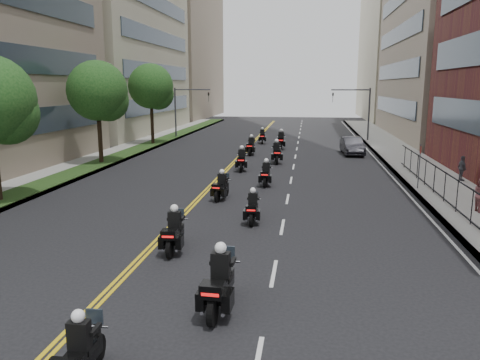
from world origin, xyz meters
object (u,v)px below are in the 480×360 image
(motorcycle_2, at_px, (174,233))
(motorcycle_4, at_px, (221,188))
(pedestrian_c, at_px, (462,168))
(motorcycle_7, at_px, (276,154))
(motorcycle_8, at_px, (251,147))
(motorcycle_9, at_px, (281,141))
(motorcycle_5, at_px, (266,175))
(motorcycle_10, at_px, (262,137))
(motorcycle_0, at_px, (78,358))
(motorcycle_3, at_px, (253,209))
(motorcycle_1, at_px, (220,285))
(motorcycle_6, at_px, (242,161))
(parked_sedan, at_px, (352,146))

(motorcycle_2, xyz_separation_m, motorcycle_4, (0.25, 7.95, -0.05))
(motorcycle_4, xyz_separation_m, pedestrian_c, (13.74, 6.12, 0.29))
(motorcycle_2, height_order, motorcycle_7, motorcycle_7)
(motorcycle_8, distance_m, motorcycle_9, 4.72)
(motorcycle_5, distance_m, motorcycle_10, 20.49)
(motorcycle_0, relative_size, motorcycle_10, 0.96)
(motorcycle_3, distance_m, motorcycle_10, 28.21)
(motorcycle_1, height_order, motorcycle_10, motorcycle_1)
(motorcycle_4, xyz_separation_m, motorcycle_6, (-0.12, 8.50, 0.07))
(motorcycle_6, bearing_deg, motorcycle_0, -94.89)
(parked_sedan, relative_size, pedestrian_c, 2.98)
(pedestrian_c, bearing_deg, motorcycle_8, 46.04)
(motorcycle_3, relative_size, pedestrian_c, 1.35)
(motorcycle_3, distance_m, pedestrian_c, 15.38)
(motorcycle_7, bearing_deg, motorcycle_5, -97.27)
(motorcycle_6, distance_m, parked_sedan, 12.34)
(motorcycle_4, relative_size, motorcycle_5, 0.98)
(motorcycle_5, height_order, motorcycle_8, motorcycle_8)
(motorcycle_6, bearing_deg, parked_sedan, 42.04)
(motorcycle_3, xyz_separation_m, motorcycle_5, (-0.11, 7.74, 0.03))
(motorcycle_1, relative_size, motorcycle_10, 1.12)
(motorcycle_8, bearing_deg, motorcycle_7, -56.68)
(motorcycle_1, relative_size, motorcycle_9, 0.99)
(motorcycle_6, xyz_separation_m, parked_sedan, (8.36, 9.08, 0.06))
(motorcycle_1, bearing_deg, motorcycle_6, 98.76)
(parked_sedan, bearing_deg, motorcycle_8, -173.82)
(motorcycle_5, xyz_separation_m, motorcycle_7, (0.08, 8.28, 0.09))
(motorcycle_5, relative_size, motorcycle_6, 0.92)
(motorcycle_3, xyz_separation_m, parked_sedan, (6.13, 21.52, 0.15))
(motorcycle_0, xyz_separation_m, motorcycle_8, (-0.41, 31.77, 0.06))
(motorcycle_1, relative_size, parked_sedan, 0.55)
(motorcycle_4, bearing_deg, motorcycle_7, 87.71)
(motorcycle_7, bearing_deg, motorcycle_9, 84.12)
(motorcycle_2, bearing_deg, motorcycle_8, 86.96)
(motorcycle_4, relative_size, motorcycle_7, 0.85)
(motorcycle_4, bearing_deg, motorcycle_1, -72.26)
(motorcycle_9, bearing_deg, motorcycle_10, 117.81)
(motorcycle_8, distance_m, motorcycle_10, 8.14)
(motorcycle_9, bearing_deg, motorcycle_8, -119.63)
(motorcycle_6, height_order, parked_sedan, motorcycle_6)
(motorcycle_7, bearing_deg, motorcycle_8, 114.85)
(motorcycle_10, bearing_deg, motorcycle_2, -95.69)
(motorcycle_2, relative_size, motorcycle_10, 1.02)
(motorcycle_1, relative_size, motorcycle_8, 1.06)
(motorcycle_3, bearing_deg, pedestrian_c, 38.86)
(motorcycle_5, bearing_deg, parked_sedan, 65.69)
(motorcycle_0, distance_m, motorcycle_6, 24.24)
(motorcycle_0, bearing_deg, motorcycle_3, 79.30)
(motorcycle_7, bearing_deg, motorcycle_6, -128.42)
(motorcycle_3, xyz_separation_m, motorcycle_7, (-0.03, 16.01, 0.13))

